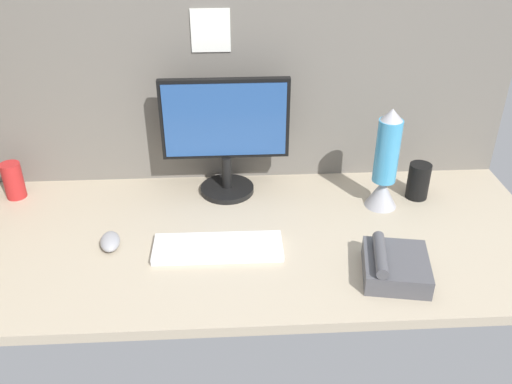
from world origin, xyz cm
name	(u,v)px	position (x,y,z in cm)	size (l,w,h in cm)	color
ground_plane	(247,236)	(0.00, 0.00, -1.50)	(180.00, 80.00, 3.00)	tan
cubicle_wall_back	(241,69)	(-0.01, 37.50, 38.48)	(180.00, 5.50, 76.93)	slate
monitor	(225,132)	(-5.70, 25.12, 21.76)	(41.08, 18.00, 39.39)	black
keyboard	(218,248)	(-8.68, -8.93, 1.00)	(37.00, 13.00, 2.00)	silver
mouse	(110,241)	(-39.86, -5.14, 1.70)	(5.60, 9.60, 3.40)	#99999E
mug_black_travel	(418,181)	(57.28, 17.35, 6.04)	(7.19, 7.19, 12.08)	black
mug_red_plastic	(13,180)	(-75.96, 24.98, 6.14)	(6.44, 6.44, 12.29)	red
lava_lamp	(385,167)	(44.03, 12.79, 14.09)	(10.26, 10.26, 33.58)	#A5A5AD
desk_phone	(394,266)	(38.54, -22.76, 3.19)	(20.13, 21.74, 8.80)	#4C4C51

